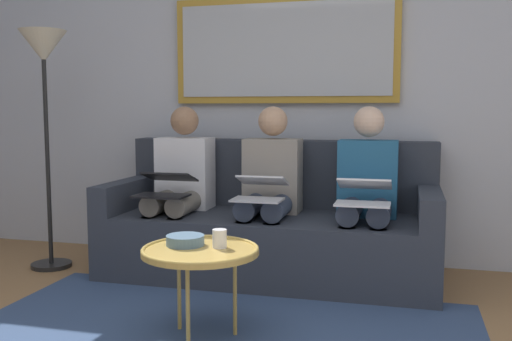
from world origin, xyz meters
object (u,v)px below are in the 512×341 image
(coffee_table, at_px, (200,252))
(laptop_silver, at_px, (260,189))
(bowl, at_px, (185,240))
(person_right, at_px, (180,183))
(cup, at_px, (220,239))
(person_middle, at_px, (269,186))
(laptop_white, at_px, (364,193))
(framed_mirror, at_px, (284,50))
(couch, at_px, (272,228))
(standing_lamp, at_px, (44,73))
(laptop_black, at_px, (166,185))
(person_left, at_px, (367,190))

(coffee_table, relative_size, laptop_silver, 1.67)
(bowl, bearing_deg, person_right, -66.59)
(cup, relative_size, laptop_silver, 0.26)
(bowl, relative_size, person_right, 0.17)
(coffee_table, relative_size, person_middle, 0.50)
(bowl, distance_m, laptop_white, 1.18)
(framed_mirror, distance_m, cup, 1.88)
(coffee_table, height_order, person_middle, person_middle)
(framed_mirror, height_order, bowl, framed_mirror)
(couch, height_order, laptop_silver, couch)
(person_middle, bearing_deg, standing_lamp, 7.31)
(laptop_black, height_order, standing_lamp, standing_lamp)
(person_right, xyz_separation_m, standing_lamp, (0.91, 0.20, 0.76))
(framed_mirror, bearing_deg, person_left, 144.48)
(bowl, distance_m, standing_lamp, 1.88)
(framed_mirror, height_order, standing_lamp, framed_mirror)
(bowl, distance_m, person_middle, 1.12)
(laptop_white, bearing_deg, laptop_black, -0.00)
(framed_mirror, bearing_deg, coffee_table, 87.60)
(person_right, xyz_separation_m, laptop_black, (0.00, 0.24, 0.02))
(bowl, distance_m, person_left, 1.37)
(bowl, height_order, person_left, person_left)
(cup, xyz_separation_m, bowl, (0.18, -0.00, -0.02))
(person_middle, bearing_deg, cup, 90.78)
(person_middle, distance_m, standing_lamp, 1.74)
(couch, relative_size, bowl, 11.64)
(person_middle, bearing_deg, laptop_black, 20.67)
(coffee_table, height_order, standing_lamp, standing_lamp)
(laptop_white, distance_m, laptop_black, 1.28)
(laptop_silver, height_order, standing_lamp, standing_lamp)
(bowl, xyz_separation_m, laptop_black, (0.47, -0.85, 0.15))
(person_left, bearing_deg, standing_lamp, 5.19)
(laptop_silver, distance_m, standing_lamp, 1.72)
(person_right, height_order, standing_lamp, standing_lamp)
(laptop_black, bearing_deg, person_right, -90.00)
(laptop_black, relative_size, standing_lamp, 0.21)
(cup, bearing_deg, person_right, -59.22)
(bowl, distance_m, laptop_silver, 0.88)
(framed_mirror, bearing_deg, cup, 90.55)
(standing_lamp, bearing_deg, person_middle, -172.69)
(bowl, relative_size, laptop_black, 0.54)
(laptop_silver, bearing_deg, standing_lamp, -1.60)
(laptop_black, bearing_deg, framed_mirror, -132.51)
(person_left, distance_m, person_middle, 0.64)
(person_right, bearing_deg, laptop_white, 169.32)
(couch, distance_m, laptop_silver, 0.44)
(laptop_black, bearing_deg, bowl, 119.04)
(cup, height_order, person_left, person_left)
(cup, bearing_deg, laptop_silver, -89.00)
(coffee_table, distance_m, cup, 0.11)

